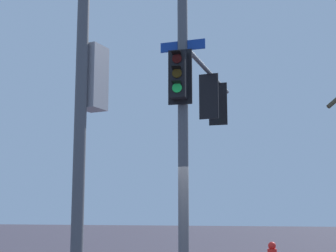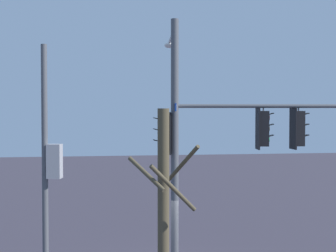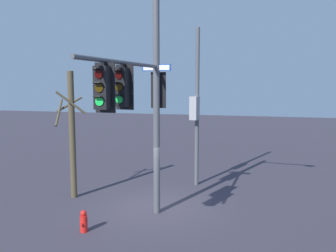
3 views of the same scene
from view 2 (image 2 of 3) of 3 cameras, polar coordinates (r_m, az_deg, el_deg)
The scene contains 3 objects.
main_signal_pole_assembly at distance 14.48m, azimuth 5.03°, elevation -0.55°, with size 5.81×3.63×8.07m.
secondary_pole_assembly at distance 15.00m, azimuth -14.53°, elevation -4.25°, with size 0.65×0.43×7.34m.
bare_tree_behind_pole at distance 10.50m, azimuth -0.51°, elevation -11.90°, with size 1.59×1.58×5.32m.
Camera 2 is at (1.71, 13.83, 5.27)m, focal length 49.40 mm.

